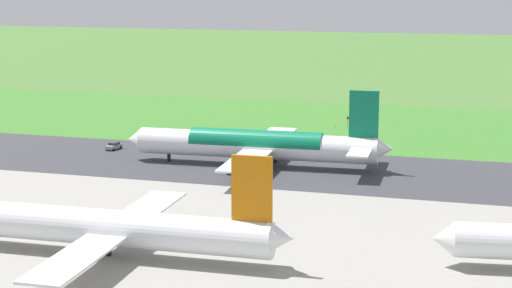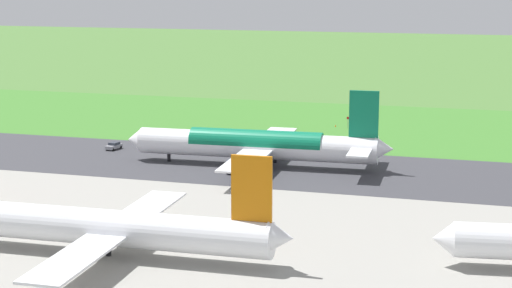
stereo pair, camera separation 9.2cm
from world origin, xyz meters
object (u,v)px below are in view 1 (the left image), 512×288
object	(u,v)px
airliner_main	(258,145)
no_stopping_sign	(348,121)
service_car_followme	(114,146)
airliner_parked_mid	(110,227)
traffic_cone_orange	(335,126)

from	to	relation	value
airliner_main	no_stopping_sign	xyz separation A→B (m)	(-9.70, -46.87, -2.67)
airliner_main	service_car_followme	bearing A→B (deg)	-11.32
airliner_main	no_stopping_sign	size ratio (longest dim) A/B	18.92
airliner_parked_mid	airliner_main	bearing A→B (deg)	-94.05
service_car_followme	traffic_cone_orange	world-z (taller)	service_car_followme
airliner_main	service_car_followme	xyz separation A→B (m)	(34.55, -6.92, -3.51)
service_car_followme	no_stopping_sign	bearing A→B (deg)	-137.92
service_car_followme	traffic_cone_orange	bearing A→B (deg)	-135.08
airliner_parked_mid	service_car_followme	xyz separation A→B (m)	(30.46, -64.63, -3.25)
airliner_main	service_car_followme	world-z (taller)	airliner_main
airliner_main	airliner_parked_mid	world-z (taller)	airliner_main
airliner_main	traffic_cone_orange	distance (m)	48.39
no_stopping_sign	traffic_cone_orange	world-z (taller)	no_stopping_sign
airliner_main	service_car_followme	distance (m)	35.41
airliner_parked_mid	service_car_followme	world-z (taller)	airliner_parked_mid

